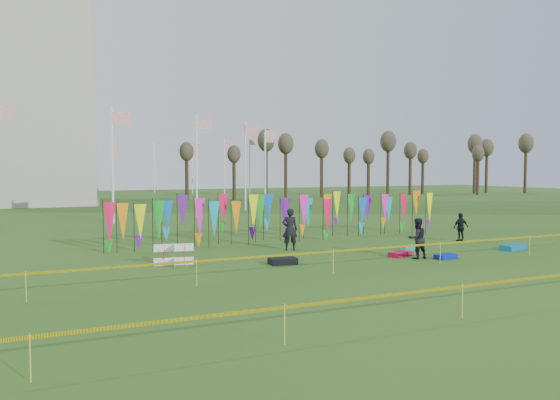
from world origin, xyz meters
name	(u,v)px	position (x,y,z in m)	size (l,w,h in m)	color
ground	(365,265)	(0.00, 0.00, 0.00)	(160.00, 160.00, 0.00)	#224A14
flagpole_ring	(9,167)	(-14.00, 48.00, 4.00)	(57.40, 56.16, 8.00)	white
banner_row	(286,213)	(0.28, 7.95, 1.48)	(18.64, 0.64, 2.36)	black
caution_tape_near	(375,249)	(-0.22, -1.01, 0.78)	(26.00, 0.02, 0.90)	#E8E204
caution_tape_far	(515,282)	(-0.22, -7.47, 0.78)	(26.00, 0.02, 0.90)	#E8E204
tree_line	(383,151)	(32.00, 44.00, 6.17)	(53.92, 1.92, 7.84)	#3D291E
box_kite	(174,254)	(-6.88, 3.08, 0.44)	(0.78, 0.78, 0.87)	red
person_left	(290,229)	(-0.99, 4.80, 0.98)	(0.72, 0.52, 1.96)	black
person_mid	(417,238)	(2.86, 0.40, 0.86)	(0.84, 0.52, 1.72)	black
person_right	(461,227)	(8.39, 3.77, 0.75)	(0.88, 0.50, 1.50)	black
kite_bag_turquoise	(412,248)	(4.22, 2.47, 0.10)	(0.97, 0.48, 0.19)	#0CBBB4
kite_bag_blue	(446,257)	(3.91, -0.17, 0.10)	(0.95, 0.50, 0.20)	#0B27B9
kite_bag_red	(400,254)	(2.59, 1.19, 0.11)	(1.15, 0.53, 0.21)	#BF0C38
kite_bag_black	(283,261)	(-2.86, 1.57, 0.13)	(1.08, 0.63, 0.25)	black
kite_bag_teal	(513,247)	(8.49, 0.46, 0.13)	(1.32, 0.63, 0.25)	#0B70A3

